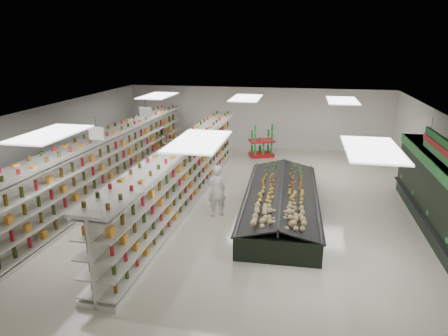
% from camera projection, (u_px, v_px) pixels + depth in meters
% --- Properties ---
extents(floor, '(16.00, 16.00, 0.00)m').
position_uv_depth(floor, '(229.00, 201.00, 14.32)').
color(floor, beige).
rests_on(floor, ground).
extents(ceiling, '(14.00, 16.00, 0.02)m').
position_uv_depth(ceiling, '(229.00, 112.00, 13.36)').
color(ceiling, white).
rests_on(ceiling, wall_back).
extents(wall_back, '(14.00, 0.02, 3.20)m').
position_uv_depth(wall_back, '(256.00, 118.00, 21.33)').
color(wall_back, silver).
rests_on(wall_back, floor).
extents(wall_front, '(14.00, 0.02, 3.20)m').
position_uv_depth(wall_front, '(137.00, 294.00, 6.36)').
color(wall_front, silver).
rests_on(wall_front, floor).
extents(wall_left, '(0.02, 16.00, 3.20)m').
position_uv_depth(wall_left, '(48.00, 148.00, 15.14)').
color(wall_left, silver).
rests_on(wall_left, floor).
extents(wall_right, '(0.02, 16.00, 3.20)m').
position_uv_depth(wall_right, '(447.00, 170.00, 12.55)').
color(wall_right, silver).
rests_on(wall_right, floor).
extents(produce_wall_case, '(0.93, 8.00, 2.20)m').
position_uv_depth(produce_wall_case, '(445.00, 197.00, 11.34)').
color(produce_wall_case, black).
rests_on(produce_wall_case, floor).
extents(aisle_sign_near, '(0.52, 0.06, 0.75)m').
position_uv_depth(aisle_sign_near, '(97.00, 133.00, 12.33)').
color(aisle_sign_near, white).
rests_on(aisle_sign_near, ceiling).
extents(aisle_sign_far, '(0.52, 0.06, 0.75)m').
position_uv_depth(aisle_sign_far, '(145.00, 112.00, 16.08)').
color(aisle_sign_far, white).
rests_on(aisle_sign_far, ceiling).
extents(hortifruti_banner, '(0.12, 3.20, 0.95)m').
position_uv_depth(hortifruti_banner, '(442.00, 148.00, 10.97)').
color(hortifruti_banner, '#1D6C2B').
rests_on(hortifruti_banner, ceiling).
extents(gondola_left, '(1.45, 13.12, 2.27)m').
position_uv_depth(gondola_left, '(111.00, 164.00, 15.09)').
color(gondola_left, silver).
rests_on(gondola_left, floor).
extents(gondola_center, '(1.23, 12.57, 2.17)m').
position_uv_depth(gondola_center, '(185.00, 175.00, 14.01)').
color(gondola_center, silver).
rests_on(gondola_center, floor).
extents(produce_island, '(2.60, 6.68, 0.99)m').
position_uv_depth(produce_island, '(281.00, 201.00, 13.17)').
color(produce_island, black).
rests_on(produce_island, floor).
extents(soda_endcap, '(1.39, 1.19, 1.51)m').
position_uv_depth(soda_endcap, '(262.00, 142.00, 19.73)').
color(soda_endcap, '#A51214').
rests_on(soda_endcap, floor).
extents(shopper_main, '(0.75, 0.68, 1.73)m').
position_uv_depth(shopper_main, '(217.00, 191.00, 12.88)').
color(shopper_main, white).
rests_on(shopper_main, floor).
extents(shopper_background, '(0.84, 0.96, 1.68)m').
position_uv_depth(shopper_background, '(166.00, 143.00, 19.20)').
color(shopper_background, '#97845D').
rests_on(shopper_background, floor).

